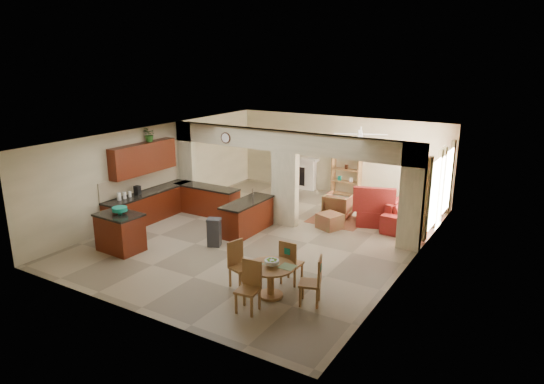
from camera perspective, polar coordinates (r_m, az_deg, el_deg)
The scene contains 39 objects.
floor at distance 13.73m, azimuth -0.57°, elevation -4.99°, with size 10.00×10.00×0.00m, color gray.
ceiling at distance 12.99m, azimuth -0.61°, elevation 6.62°, with size 10.00×10.00×0.00m, color white.
wall_back at distance 17.63m, azimuth 7.99°, elevation 4.31°, with size 8.00×8.00×0.00m, color beige.
wall_front at distance 9.62m, azimuth -16.50°, elevation -6.09°, with size 8.00×8.00×0.00m, color beige.
wall_left at distance 15.70m, azimuth -13.13°, elevation 2.62°, with size 10.00×10.00×0.00m, color beige.
wall_right at distance 11.78m, azimuth 16.23°, elevation -2.01°, with size 10.00×10.00×0.00m, color beige.
partition_left_pier at distance 16.22m, azimuth -9.93°, elevation 3.21°, with size 0.60×0.25×2.80m, color beige.
partition_center_pier at distance 14.20m, azimuth 1.53°, elevation 0.40°, with size 0.80×0.25×2.20m, color beige.
partition_right_pier at distance 12.78m, azimuth 16.12°, elevation -0.61°, with size 0.60×0.25×2.80m, color beige.
partition_header at distance 13.89m, azimuth 1.57°, elevation 5.97°, with size 8.00×0.25×0.60m, color beige.
kitchen_counter at distance 15.27m, azimuth -11.55°, elevation -1.30°, with size 2.52×3.29×1.48m.
upper_cabinets at distance 14.92m, azimuth -14.88°, elevation 3.86°, with size 0.35×2.40×0.90m, color #491408.
peninsula at distance 13.79m, azimuth -2.95°, elevation -2.90°, with size 0.70×1.85×0.91m.
wall_clock at distance 14.85m, azimuth -5.49°, elevation 6.35°, with size 0.34×0.34×0.03m, color #462517.
rug at distance 14.96m, azimuth 7.60°, elevation -3.32°, with size 1.60×1.30×0.01m, color brown.
fireplace at distance 18.32m, azimuth 3.08°, elevation 2.36°, with size 1.60×0.35×1.20m.
shelving_unit at distance 17.44m, azimuth 8.74°, elevation 2.47°, with size 1.00×0.32×1.80m, color olive.
window_a at distance 14.00m, azimuth 18.54°, elevation -0.25°, with size 0.02×0.90×1.90m, color white.
window_b at distance 15.61m, azimuth 19.96°, elevation 1.24°, with size 0.02×0.90×1.90m, color white.
glazed_door at distance 14.84m, azimuth 19.24°, elevation -0.02°, with size 0.02×0.70×2.10m, color white.
drape_a_left at distance 13.44m, azimuth 17.80°, elevation -0.84°, with size 0.10×0.28×2.30m, color #43251B.
drape_a_right at distance 14.57m, azimuth 18.92°, elevation 0.33°, with size 0.10×0.28×2.30m, color #43251B.
drape_b_left at distance 15.05m, azimuth 19.34°, elevation 0.77°, with size 0.10×0.28×2.30m, color #43251B.
drape_b_right at distance 16.19m, azimuth 20.25°, elevation 1.71°, with size 0.10×0.28×2.30m, color #43251B.
ceiling_fan at distance 15.05m, azimuth 10.39°, elevation 6.71°, with size 1.00×1.00×0.10m, color white.
kitchen_island at distance 13.06m, azimuth -17.43°, elevation -4.53°, with size 1.18×0.86×0.99m.
teal_bowl at distance 12.87m, azimuth -17.47°, elevation -2.10°, with size 0.38×0.38×0.18m, color #148B70.
trash_can at distance 12.90m, azimuth -6.81°, elevation -4.86°, with size 0.33×0.28×0.70m, color #29292B.
dining_table at distance 10.20m, azimuth -0.16°, elevation -9.81°, with size 1.01×1.01×0.69m.
fruit_bowl at distance 10.05m, azimuth -0.03°, elevation -8.31°, with size 0.30×0.30×0.16m, color #60B827.
sofa at distance 14.99m, azimuth 16.37°, elevation -2.22°, with size 1.07×2.73×0.80m, color maroon.
chaise at distance 14.82m, azimuth 12.33°, elevation -2.78°, with size 1.21×0.99×0.49m, color maroon.
armchair at distance 15.19m, azimuth 7.80°, elevation -1.57°, with size 0.80×0.82×0.75m, color maroon.
ottoman at distance 14.21m, azimuth 6.82°, elevation -3.42°, with size 0.61×0.61×0.44m, color maroon.
plant at distance 15.01m, azimuth -14.21°, elevation 6.58°, with size 0.39×0.34×0.44m, color #224E14.
chair_north at distance 10.68m, azimuth 2.11°, elevation -8.09°, with size 0.42×0.43×1.02m.
chair_east at distance 9.90m, azimuth 5.00°, elevation -10.18°, with size 0.53×0.53×1.02m.
chair_south at distance 9.68m, azimuth -2.65°, elevation -10.75°, with size 0.46×0.46×1.02m.
chair_west at distance 10.64m, azimuth -3.97°, elevation -8.21°, with size 0.52×0.52×1.02m.
Camera 1 is at (6.73, -10.92, 4.89)m, focal length 32.00 mm.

